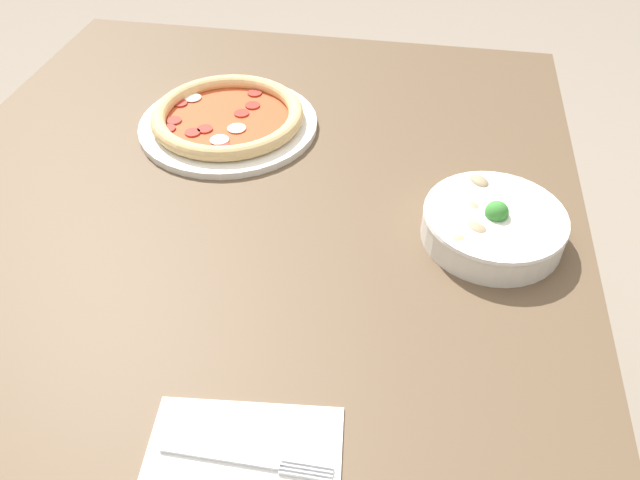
{
  "coord_description": "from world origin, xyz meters",
  "views": [
    {
      "loc": [
        0.7,
        0.25,
        1.33
      ],
      "look_at": [
        0.09,
        0.14,
        0.76
      ],
      "focal_mm": 35.0,
      "sensor_mm": 36.0,
      "label": 1
    }
  ],
  "objects": [
    {
      "name": "pizza",
      "position": [
        -0.19,
        -0.07,
        0.76
      ],
      "size": [
        0.31,
        0.31,
        0.04
      ],
      "color": "white",
      "rests_on": "dining_table"
    },
    {
      "name": "bowl",
      "position": [
        0.02,
        0.37,
        0.77
      ],
      "size": [
        0.2,
        0.2,
        0.07
      ],
      "color": "white",
      "rests_on": "dining_table"
    },
    {
      "name": "fork",
      "position": [
        0.41,
        0.12,
        0.75
      ],
      "size": [
        0.02,
        0.18,
        0.0
      ],
      "rotation": [
        0.0,
        0.0,
        1.58
      ],
      "color": "silver",
      "rests_on": "napkin"
    },
    {
      "name": "dining_table",
      "position": [
        0.0,
        0.0,
        0.64
      ],
      "size": [
        1.18,
        1.02,
        0.74
      ],
      "color": "brown",
      "rests_on": "ground_plane"
    },
    {
      "name": "ground_plane",
      "position": [
        0.0,
        0.0,
        0.0
      ],
      "size": [
        8.0,
        8.0,
        0.0
      ],
      "primitive_type": "plane",
      "color": "gray"
    }
  ]
}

